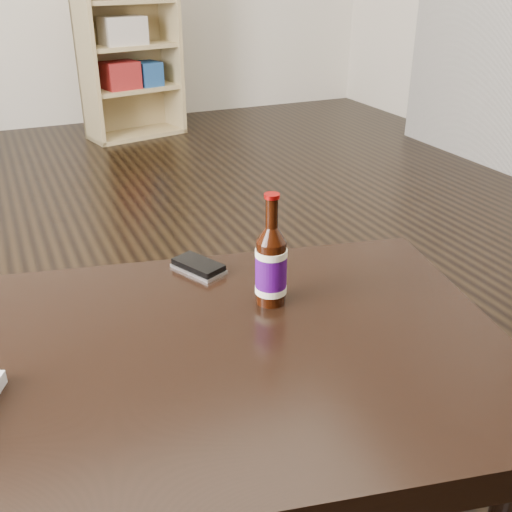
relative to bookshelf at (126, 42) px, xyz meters
name	(u,v)px	position (x,y,z in m)	size (l,w,h in m)	color
floor	(146,374)	(-0.58, -2.53, -0.58)	(5.00, 6.00, 0.01)	black
bookshelf	(126,42)	(0.00, 0.00, 0.00)	(0.64, 0.40, 1.11)	tan
coffee_table	(160,383)	(-0.67, -3.07, -0.20)	(1.29, 0.91, 0.44)	black
beer_bottle	(271,266)	(-0.43, -2.99, -0.06)	(0.08, 0.08, 0.21)	black
phone	(199,266)	(-0.51, -2.82, -0.13)	(0.10, 0.12, 0.02)	silver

